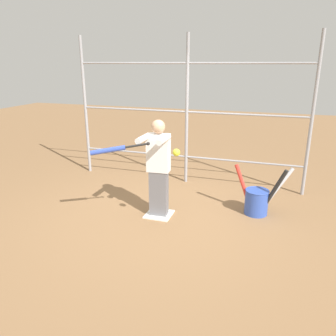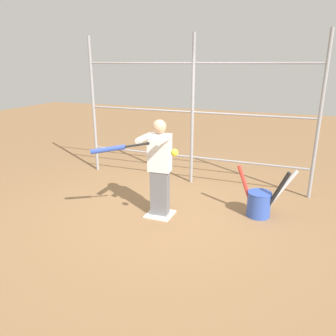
{
  "view_description": "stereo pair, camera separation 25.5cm",
  "coord_description": "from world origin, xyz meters",
  "px_view_note": "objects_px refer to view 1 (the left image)",
  "views": [
    {
      "loc": [
        -1.59,
        4.39,
        2.28
      ],
      "look_at": [
        -0.22,
        0.23,
        0.87
      ],
      "focal_mm": 35.0,
      "sensor_mm": 36.0,
      "label": 1
    },
    {
      "loc": [
        -1.83,
        4.31,
        2.28
      ],
      "look_at": [
        -0.22,
        0.23,
        0.87
      ],
      "focal_mm": 35.0,
      "sensor_mm": 36.0,
      "label": 2
    }
  ],
  "objects_px": {
    "batter": "(158,166)",
    "baseball_bat_swinging": "(113,149)",
    "bat_bucket": "(258,200)",
    "softball_in_flight": "(176,153)"
  },
  "relations": [
    {
      "from": "baseball_bat_swinging",
      "to": "bat_bucket",
      "type": "distance_m",
      "value": 2.39
    },
    {
      "from": "baseball_bat_swinging",
      "to": "batter",
      "type": "bearing_deg",
      "value": -126.92
    },
    {
      "from": "softball_in_flight",
      "to": "bat_bucket",
      "type": "bearing_deg",
      "value": -132.42
    },
    {
      "from": "baseball_bat_swinging",
      "to": "softball_in_flight",
      "type": "xyz_separation_m",
      "value": [
        -0.88,
        -0.02,
        0.03
      ]
    },
    {
      "from": "softball_in_flight",
      "to": "baseball_bat_swinging",
      "type": "bearing_deg",
      "value": 1.25
    },
    {
      "from": "baseball_bat_swinging",
      "to": "softball_in_flight",
      "type": "height_order",
      "value": "baseball_bat_swinging"
    },
    {
      "from": "batter",
      "to": "baseball_bat_swinging",
      "type": "relative_size",
      "value": 2.0
    },
    {
      "from": "baseball_bat_swinging",
      "to": "bat_bucket",
      "type": "height_order",
      "value": "baseball_bat_swinging"
    },
    {
      "from": "batter",
      "to": "bat_bucket",
      "type": "xyz_separation_m",
      "value": [
        -1.45,
        -0.54,
        -0.58
      ]
    },
    {
      "from": "bat_bucket",
      "to": "baseball_bat_swinging",
      "type": "bearing_deg",
      "value": 30.71
    }
  ]
}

